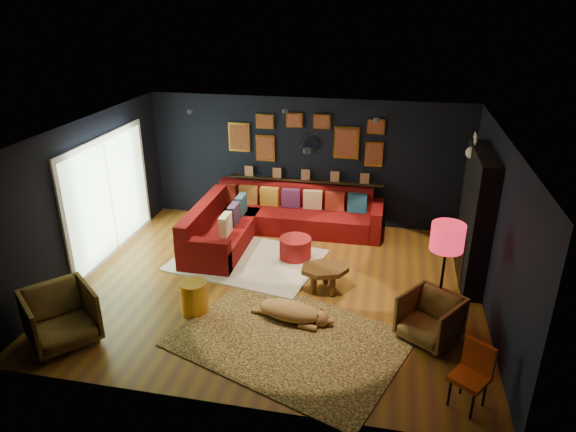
% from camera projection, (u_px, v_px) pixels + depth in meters
% --- Properties ---
extents(floor, '(6.50, 6.50, 0.00)m').
position_uv_depth(floor, '(277.00, 285.00, 8.49)').
color(floor, brown).
rests_on(floor, ground).
extents(room_walls, '(6.50, 6.50, 6.50)m').
position_uv_depth(room_walls, '(276.00, 195.00, 7.86)').
color(room_walls, black).
rests_on(room_walls, ground).
extents(sectional, '(3.41, 2.69, 0.86)m').
position_uv_depth(sectional, '(267.00, 221.00, 10.11)').
color(sectional, maroon).
rests_on(sectional, ground).
extents(ledge, '(3.20, 0.12, 0.04)m').
position_uv_depth(ledge, '(306.00, 181.00, 10.54)').
color(ledge, black).
rests_on(ledge, room_walls).
extents(gallery_wall, '(3.15, 0.04, 1.02)m').
position_uv_depth(gallery_wall, '(306.00, 138.00, 10.23)').
color(gallery_wall, gold).
rests_on(gallery_wall, room_walls).
extents(sunburst_mirror, '(0.47, 0.16, 0.47)m').
position_uv_depth(sunburst_mirror, '(311.00, 143.00, 10.25)').
color(sunburst_mirror, silver).
rests_on(sunburst_mirror, room_walls).
extents(fireplace, '(0.31, 1.60, 2.20)m').
position_uv_depth(fireplace, '(474.00, 223.00, 8.33)').
color(fireplace, black).
rests_on(fireplace, ground).
extents(deer_head, '(0.50, 0.28, 0.45)m').
position_uv_depth(deer_head, '(483.00, 153.00, 8.36)').
color(deer_head, white).
rests_on(deer_head, fireplace).
extents(sliding_door, '(0.06, 2.80, 2.20)m').
position_uv_depth(sliding_door, '(109.00, 197.00, 9.20)').
color(sliding_door, white).
rests_on(sliding_door, ground).
extents(ceiling_spots, '(3.30, 2.50, 0.06)m').
position_uv_depth(ceiling_spots, '(287.00, 122.00, 8.20)').
color(ceiling_spots, black).
rests_on(ceiling_spots, room_walls).
extents(shag_rug, '(2.82, 2.27, 0.03)m').
position_uv_depth(shag_rug, '(247.00, 260.00, 9.26)').
color(shag_rug, silver).
rests_on(shag_rug, ground).
extents(leopard_rug, '(3.57, 3.07, 0.02)m').
position_uv_depth(leopard_rug, '(290.00, 340.00, 7.12)').
color(leopard_rug, tan).
rests_on(leopard_rug, ground).
extents(coffee_table, '(0.95, 0.82, 0.40)m').
position_uv_depth(coffee_table, '(324.00, 271.00, 8.20)').
color(coffee_table, '#553114').
rests_on(coffee_table, shag_rug).
extents(pouf, '(0.57, 0.57, 0.38)m').
position_uv_depth(pouf, '(295.00, 248.00, 9.27)').
color(pouf, maroon).
rests_on(pouf, shag_rug).
extents(armchair_left, '(1.16, 1.16, 0.88)m').
position_uv_depth(armchair_left, '(60.00, 314.00, 6.95)').
color(armchair_left, '#B68C3C').
rests_on(armchair_left, ground).
extents(armchair_right, '(0.98, 0.96, 0.74)m').
position_uv_depth(armchair_right, '(430.00, 316.00, 7.03)').
color(armchair_right, '#B68C3C').
rests_on(armchair_right, ground).
extents(gold_stool, '(0.41, 0.41, 0.51)m').
position_uv_depth(gold_stool, '(194.00, 297.00, 7.69)').
color(gold_stool, gold).
rests_on(gold_stool, ground).
extents(orange_chair, '(0.53, 0.53, 0.81)m').
position_uv_depth(orange_chair, '(473.00, 370.00, 5.85)').
color(orange_chair, black).
rests_on(orange_chair, ground).
extents(floor_lamp, '(0.45, 0.45, 1.64)m').
position_uv_depth(floor_lamp, '(447.00, 242.00, 6.87)').
color(floor_lamp, black).
rests_on(floor_lamp, ground).
extents(dog, '(1.35, 0.84, 0.40)m').
position_uv_depth(dog, '(289.00, 308.00, 7.49)').
color(dog, '#B18348').
rests_on(dog, leopard_rug).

